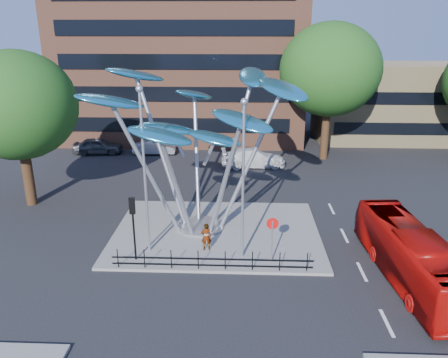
{
  "coord_description": "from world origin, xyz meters",
  "views": [
    {
      "loc": [
        0.42,
        -17.31,
        11.54
      ],
      "look_at": [
        -0.48,
        4.0,
        4.11
      ],
      "focal_mm": 35.0,
      "sensor_mm": 36.0,
      "label": 1
    }
  ],
  "objects_px": {
    "red_bus": "(411,255)",
    "parked_car_left": "(98,146)",
    "tree_left": "(17,106)",
    "traffic_light_island": "(133,216)",
    "pedestrian": "(206,237)",
    "leaf_sculpture": "(198,116)",
    "parked_car_mid": "(154,147)",
    "parked_car_right": "(253,158)",
    "street_lamp_left": "(144,158)",
    "street_lamp_right": "(243,167)",
    "tree_right": "(330,70)",
    "no_entry_sign_island": "(272,233)"
  },
  "relations": [
    {
      "from": "red_bus",
      "to": "parked_car_left",
      "type": "bearing_deg",
      "value": 131.08
    },
    {
      "from": "tree_left",
      "to": "parked_car_left",
      "type": "height_order",
      "value": "tree_left"
    },
    {
      "from": "traffic_light_island",
      "to": "pedestrian",
      "type": "bearing_deg",
      "value": 18.45
    },
    {
      "from": "leaf_sculpture",
      "to": "parked_car_mid",
      "type": "bearing_deg",
      "value": 110.11
    },
    {
      "from": "tree_left",
      "to": "parked_car_right",
      "type": "relative_size",
      "value": 1.87
    },
    {
      "from": "street_lamp_left",
      "to": "street_lamp_right",
      "type": "relative_size",
      "value": 1.06
    },
    {
      "from": "parked_car_left",
      "to": "parked_car_right",
      "type": "relative_size",
      "value": 0.83
    },
    {
      "from": "traffic_light_island",
      "to": "tree_right",
      "type": "bearing_deg",
      "value": 56.31
    },
    {
      "from": "street_lamp_right",
      "to": "street_lamp_left",
      "type": "bearing_deg",
      "value": 174.29
    },
    {
      "from": "street_lamp_right",
      "to": "pedestrian",
      "type": "xyz_separation_m",
      "value": [
        -1.93,
        0.69,
        -4.17
      ]
    },
    {
      "from": "tree_right",
      "to": "no_entry_sign_island",
      "type": "distance_m",
      "value": 21.31
    },
    {
      "from": "no_entry_sign_island",
      "to": "parked_car_left",
      "type": "distance_m",
      "value": 25.36
    },
    {
      "from": "tree_right",
      "to": "parked_car_mid",
      "type": "distance_m",
      "value": 17.6
    },
    {
      "from": "street_lamp_right",
      "to": "traffic_light_island",
      "type": "bearing_deg",
      "value": -174.81
    },
    {
      "from": "traffic_light_island",
      "to": "parked_car_mid",
      "type": "xyz_separation_m",
      "value": [
        -2.96,
        20.28,
        -1.95
      ]
    },
    {
      "from": "red_bus",
      "to": "tree_right",
      "type": "bearing_deg",
      "value": 86.66
    },
    {
      "from": "tree_left",
      "to": "street_lamp_left",
      "type": "distance_m",
      "value": 11.6
    },
    {
      "from": "pedestrian",
      "to": "street_lamp_right",
      "type": "bearing_deg",
      "value": 151.46
    },
    {
      "from": "street_lamp_right",
      "to": "leaf_sculpture",
      "type": "bearing_deg",
      "value": 124.91
    },
    {
      "from": "street_lamp_left",
      "to": "parked_car_right",
      "type": "bearing_deg",
      "value": 69.26
    },
    {
      "from": "no_entry_sign_island",
      "to": "parked_car_mid",
      "type": "relative_size",
      "value": 0.61
    },
    {
      "from": "pedestrian",
      "to": "traffic_light_island",
      "type": "bearing_deg",
      "value": 9.68
    },
    {
      "from": "leaf_sculpture",
      "to": "parked_car_left",
      "type": "height_order",
      "value": "leaf_sculpture"
    },
    {
      "from": "traffic_light_island",
      "to": "red_bus",
      "type": "relative_size",
      "value": 0.37
    },
    {
      "from": "red_bus",
      "to": "parked_car_left",
      "type": "distance_m",
      "value": 30.52
    },
    {
      "from": "parked_car_left",
      "to": "traffic_light_island",
      "type": "bearing_deg",
      "value": -163.23
    },
    {
      "from": "street_lamp_right",
      "to": "no_entry_sign_island",
      "type": "height_order",
      "value": "street_lamp_right"
    },
    {
      "from": "no_entry_sign_island",
      "to": "parked_car_mid",
      "type": "distance_m",
      "value": 22.61
    },
    {
      "from": "parked_car_left",
      "to": "parked_car_mid",
      "type": "relative_size",
      "value": 1.14
    },
    {
      "from": "traffic_light_island",
      "to": "parked_car_right",
      "type": "relative_size",
      "value": 0.62
    },
    {
      "from": "street_lamp_left",
      "to": "pedestrian",
      "type": "bearing_deg",
      "value": 3.58
    },
    {
      "from": "red_bus",
      "to": "pedestrian",
      "type": "distance_m",
      "value": 10.2
    },
    {
      "from": "red_bus",
      "to": "parked_car_right",
      "type": "height_order",
      "value": "red_bus"
    },
    {
      "from": "traffic_light_island",
      "to": "parked_car_right",
      "type": "bearing_deg",
      "value": 68.89
    },
    {
      "from": "tree_right",
      "to": "tree_left",
      "type": "xyz_separation_m",
      "value": [
        -22.0,
        -12.0,
        -1.24
      ]
    },
    {
      "from": "no_entry_sign_island",
      "to": "pedestrian",
      "type": "distance_m",
      "value": 3.73
    },
    {
      "from": "red_bus",
      "to": "pedestrian",
      "type": "bearing_deg",
      "value": 162.19
    },
    {
      "from": "tree_right",
      "to": "leaf_sculpture",
      "type": "relative_size",
      "value": 0.95
    },
    {
      "from": "leaf_sculpture",
      "to": "no_entry_sign_island",
      "type": "relative_size",
      "value": 5.19
    },
    {
      "from": "no_entry_sign_island",
      "to": "parked_car_right",
      "type": "bearing_deg",
      "value": 91.92
    },
    {
      "from": "tree_left",
      "to": "parked_car_right",
      "type": "xyz_separation_m",
      "value": [
        15.44,
        9.19,
        -5.99
      ]
    },
    {
      "from": "parked_car_right",
      "to": "parked_car_mid",
      "type": "bearing_deg",
      "value": 62.1
    },
    {
      "from": "red_bus",
      "to": "parked_car_mid",
      "type": "distance_m",
      "value": 27.0
    },
    {
      "from": "street_lamp_left",
      "to": "parked_car_right",
      "type": "relative_size",
      "value": 1.59
    },
    {
      "from": "street_lamp_right",
      "to": "pedestrian",
      "type": "height_order",
      "value": "street_lamp_right"
    },
    {
      "from": "no_entry_sign_island",
      "to": "tree_right",
      "type": "bearing_deg",
      "value": 72.88
    },
    {
      "from": "street_lamp_left",
      "to": "no_entry_sign_island",
      "type": "distance_m",
      "value": 7.47
    },
    {
      "from": "red_bus",
      "to": "parked_car_right",
      "type": "xyz_separation_m",
      "value": [
        -7.06,
        17.8,
        -0.5
      ]
    },
    {
      "from": "tree_left",
      "to": "street_lamp_left",
      "type": "xyz_separation_m",
      "value": [
        9.5,
        -6.5,
        -1.44
      ]
    },
    {
      "from": "pedestrian",
      "to": "parked_car_right",
      "type": "bearing_deg",
      "value": -109.26
    }
  ]
}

